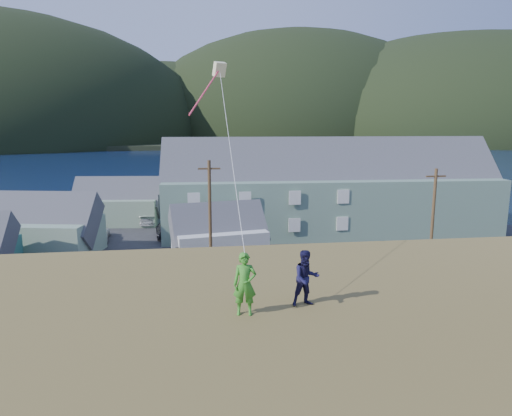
# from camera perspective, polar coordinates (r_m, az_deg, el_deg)

# --- Properties ---
(ground) EXTENTS (900.00, 900.00, 0.00)m
(ground) POSITION_cam_1_polar(r_m,az_deg,el_deg) (33.56, -4.60, -10.95)
(ground) COLOR #0A1638
(ground) RESTS_ON ground
(grass_strip) EXTENTS (110.00, 8.00, 0.10)m
(grass_strip) POSITION_cam_1_polar(r_m,az_deg,el_deg) (31.70, -4.41, -12.20)
(grass_strip) COLOR #4C3D19
(grass_strip) RESTS_ON ground
(waterfront_lot) EXTENTS (72.00, 36.00, 0.12)m
(waterfront_lot) POSITION_cam_1_polar(r_m,az_deg,el_deg) (49.73, -5.62, -3.65)
(waterfront_lot) COLOR #28282B
(waterfront_lot) RESTS_ON ground
(wharf) EXTENTS (26.00, 14.00, 0.90)m
(wharf) POSITION_cam_1_polar(r_m,az_deg,el_deg) (72.30, -11.02, 1.06)
(wharf) COLOR gray
(wharf) RESTS_ON ground
(far_shore) EXTENTS (900.00, 320.00, 2.00)m
(far_shore) POSITION_cam_1_polar(r_m,az_deg,el_deg) (361.34, -7.36, 8.88)
(far_shore) COLOR black
(far_shore) RESTS_ON ground
(far_hills) EXTENTS (760.00, 265.00, 143.00)m
(far_hills) POSITION_cam_1_polar(r_m,az_deg,el_deg) (312.91, -0.71, 8.87)
(far_hills) COLOR black
(far_hills) RESTS_ON ground
(lodge) EXTENTS (37.11, 11.68, 12.92)m
(lodge) POSITION_cam_1_polar(r_m,az_deg,el_deg) (51.86, 9.06, 2.39)
(lodge) COLOR slate
(lodge) RESTS_ON waterfront_lot
(shed_palegreen_near) EXTENTS (10.95, 8.00, 7.25)m
(shed_palegreen_near) POSITION_cam_1_polar(r_m,az_deg,el_deg) (46.50, -25.12, -2.27)
(shed_palegreen_near) COLOR gray
(shed_palegreen_near) RESTS_ON waterfront_lot
(shed_white) EXTENTS (8.98, 6.74, 6.51)m
(shed_white) POSITION_cam_1_polar(r_m,az_deg,el_deg) (40.25, -4.71, -3.50)
(shed_white) COLOR silver
(shed_white) RESTS_ON waterfront_lot
(shed_palegreen_far) EXTENTS (10.92, 6.88, 7.00)m
(shed_palegreen_far) POSITION_cam_1_polar(r_m,az_deg,el_deg) (58.16, -16.86, 0.68)
(shed_palegreen_far) COLOR gray
(shed_palegreen_far) RESTS_ON waterfront_lot
(utility_poles) EXTENTS (33.08, 0.24, 9.56)m
(utility_poles) POSITION_cam_1_polar(r_m,az_deg,el_deg) (33.58, -5.00, -2.57)
(utility_poles) COLOR #47331E
(utility_poles) RESTS_ON waterfront_lot
(parked_cars) EXTENTS (27.41, 12.05, 1.56)m
(parked_cars) POSITION_cam_1_polar(r_m,az_deg,el_deg) (53.99, -15.37, -1.99)
(parked_cars) COLOR silver
(parked_cars) RESTS_ON waterfront_lot
(kite_flyer_green) EXTENTS (0.68, 0.49, 1.74)m
(kite_flyer_green) POSITION_cam_1_polar(r_m,az_deg,el_deg) (12.52, -1.41, -9.48)
(kite_flyer_green) COLOR #378C26
(kite_flyer_green) RESTS_ON hillside
(kite_flyer_navy) EXTENTS (0.87, 0.72, 1.63)m
(kite_flyer_navy) POSITION_cam_1_polar(r_m,az_deg,el_deg) (13.21, 6.28, -8.71)
(kite_flyer_navy) COLOR #17153B
(kite_flyer_navy) RESTS_ON hillside
(kite_rig) EXTENTS (0.92, 3.78, 8.86)m
(kite_rig) POSITION_cam_1_polar(r_m,az_deg,el_deg) (18.46, -4.82, 16.30)
(kite_rig) COLOR beige
(kite_rig) RESTS_ON ground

